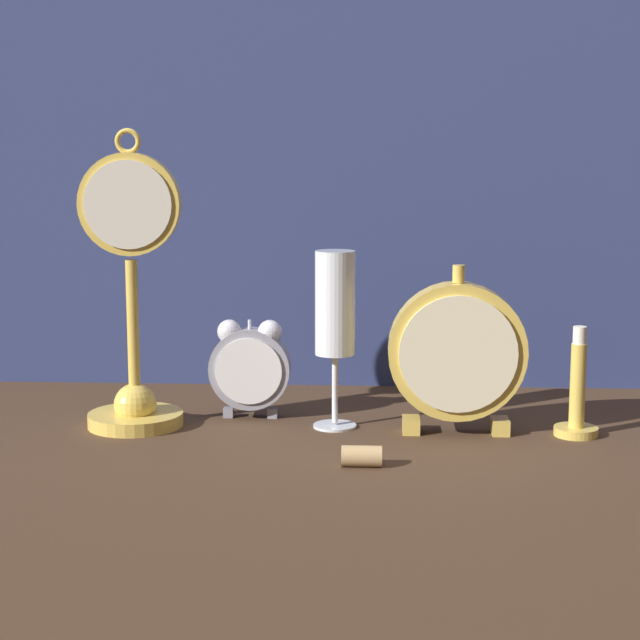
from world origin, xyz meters
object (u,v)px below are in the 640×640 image
at_px(wine_cork, 362,456).
at_px(mantel_clock_silver, 457,353).
at_px(pocket_watch_on_stand, 133,317).
at_px(alarm_clock_twin_bell, 250,364).
at_px(brass_candlestick, 577,401).
at_px(champagne_flute, 335,314).

bearing_deg(wine_cork, mantel_clock_silver, 51.42).
bearing_deg(pocket_watch_on_stand, wine_cork, -28.73).
distance_m(alarm_clock_twin_bell, wine_cork, 0.24).
bearing_deg(mantel_clock_silver, brass_candlestick, -0.78).
bearing_deg(alarm_clock_twin_bell, pocket_watch_on_stand, -160.82).
xyz_separation_m(mantel_clock_silver, brass_candlestick, (0.14, -0.00, -0.05)).
distance_m(alarm_clock_twin_bell, brass_candlestick, 0.39).
bearing_deg(alarm_clock_twin_bell, wine_cork, -54.47).
bearing_deg(champagne_flute, pocket_watch_on_stand, -178.26).
relative_size(brass_candlestick, wine_cork, 3.03).
xyz_separation_m(pocket_watch_on_stand, mantel_clock_silver, (0.38, -0.01, -0.04)).
bearing_deg(pocket_watch_on_stand, champagne_flute, 1.74).
relative_size(pocket_watch_on_stand, mantel_clock_silver, 1.78).
bearing_deg(mantel_clock_silver, alarm_clock_twin_bell, 166.25).
bearing_deg(wine_cork, alarm_clock_twin_bell, 125.53).
xyz_separation_m(pocket_watch_on_stand, brass_candlestick, (0.51, -0.02, -0.09)).
relative_size(alarm_clock_twin_bell, wine_cork, 2.89).
bearing_deg(mantel_clock_silver, pocket_watch_on_stand, 177.84).
xyz_separation_m(alarm_clock_twin_bell, brass_candlestick, (0.38, -0.06, -0.03)).
xyz_separation_m(pocket_watch_on_stand, wine_cork, (0.27, -0.15, -0.12)).
height_order(champagne_flute, brass_candlestick, champagne_flute).
height_order(pocket_watch_on_stand, champagne_flute, pocket_watch_on_stand).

